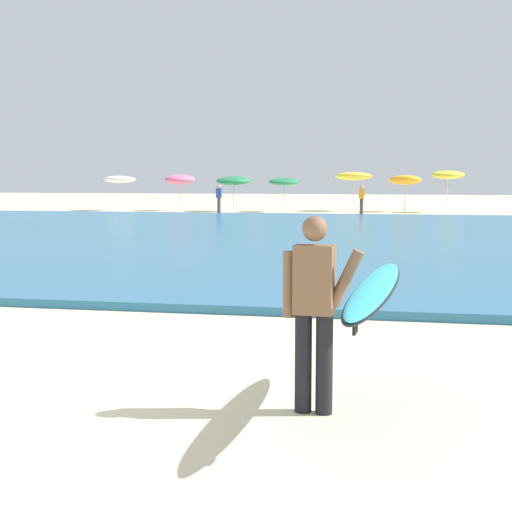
# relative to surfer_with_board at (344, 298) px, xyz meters

# --- Properties ---
(sea) EXTENTS (120.00, 28.00, 0.14)m
(sea) POSITION_rel_surfer_with_board_xyz_m (-3.74, 18.38, -0.97)
(sea) COLOR teal
(sea) RESTS_ON ground
(surfer_with_board) EXTENTS (1.08, 2.67, 1.73)m
(surfer_with_board) POSITION_rel_surfer_with_board_xyz_m (0.00, 0.00, 0.00)
(surfer_with_board) COLOR black
(surfer_with_board) RESTS_ON ground
(beach_umbrella_0) EXTENTS (1.97, 1.99, 2.13)m
(beach_umbrella_0) POSITION_rel_surfer_with_board_xyz_m (-16.32, 36.58, 0.84)
(beach_umbrella_0) COLOR beige
(beach_umbrella_0) RESTS_ON ground
(beach_umbrella_1) EXTENTS (1.82, 1.84, 2.20)m
(beach_umbrella_1) POSITION_rel_surfer_with_board_xyz_m (-12.65, 36.98, 0.83)
(beach_umbrella_1) COLOR beige
(beach_umbrella_1) RESTS_ON ground
(beach_umbrella_2) EXTENTS (2.06, 2.09, 2.13)m
(beach_umbrella_2) POSITION_rel_surfer_with_board_xyz_m (-9.27, 36.71, 0.77)
(beach_umbrella_2) COLOR beige
(beach_umbrella_2) RESTS_ON ground
(beach_umbrella_3) EXTENTS (1.78, 1.81, 2.04)m
(beach_umbrella_3) POSITION_rel_surfer_with_board_xyz_m (-6.24, 36.64, 0.72)
(beach_umbrella_3) COLOR beige
(beach_umbrella_3) RESTS_ON ground
(beach_umbrella_4) EXTENTS (2.21, 2.24, 2.38)m
(beach_umbrella_4) POSITION_rel_surfer_with_board_xyz_m (-2.33, 38.36, 1.03)
(beach_umbrella_4) COLOR beige
(beach_umbrella_4) RESTS_ON ground
(beach_umbrella_5) EXTENTS (1.87, 1.92, 2.22)m
(beach_umbrella_5) POSITION_rel_surfer_with_board_xyz_m (0.69, 38.01, 0.82)
(beach_umbrella_5) COLOR beige
(beach_umbrella_5) RESTS_ON ground
(beach_umbrella_6) EXTENTS (1.85, 1.87, 2.43)m
(beach_umbrella_6) POSITION_rel_surfer_with_board_xyz_m (3.07, 37.58, 1.11)
(beach_umbrella_6) COLOR beige
(beach_umbrella_6) RESTS_ON ground
(beachgoer_near_row_left) EXTENTS (0.32, 0.20, 1.58)m
(beachgoer_near_row_left) POSITION_rel_surfer_with_board_xyz_m (-1.67, 35.27, -0.19)
(beachgoer_near_row_left) COLOR #383842
(beachgoer_near_row_left) RESTS_ON ground
(beachgoer_near_row_mid) EXTENTS (0.32, 0.20, 1.58)m
(beachgoer_near_row_mid) POSITION_rel_surfer_with_board_xyz_m (-9.78, 35.20, -0.19)
(beachgoer_near_row_mid) COLOR #383842
(beachgoer_near_row_mid) RESTS_ON ground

